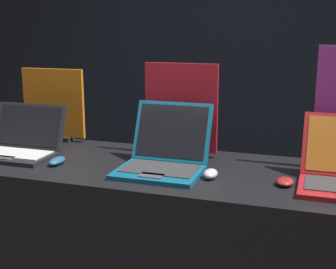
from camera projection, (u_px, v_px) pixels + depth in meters
wall_back at (240, 47)px, 3.65m from camera, size 8.00×0.05×2.80m
display_counter at (167, 263)px, 2.20m from camera, size 1.97×0.68×0.94m
laptop_front at (19, 144)px, 2.28m from camera, size 0.39×0.32×0.23m
mouse_front at (57, 161)px, 2.13m from camera, size 0.06×0.11×0.03m
promo_stand_front at (54, 107)px, 2.55m from camera, size 0.36×0.07×0.39m
laptop_middle at (163, 156)px, 2.04m from camera, size 0.36×0.39×0.28m
mouse_middle at (210, 174)px, 1.94m from camera, size 0.06×0.09×0.04m
promo_stand_middle at (180, 112)px, 2.24m from camera, size 0.36×0.07×0.45m
mouse_back at (285, 182)px, 1.85m from camera, size 0.07×0.09×0.03m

